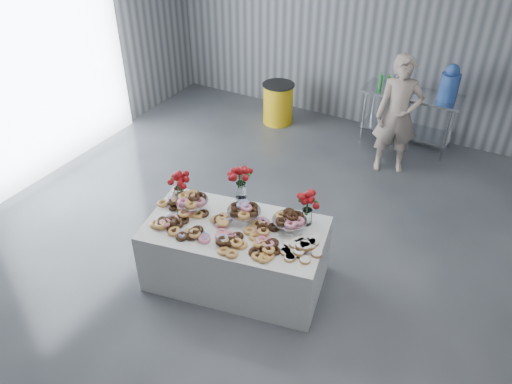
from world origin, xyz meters
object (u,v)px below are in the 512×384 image
display_table (236,254)px  water_jug (450,84)px  trash_barrel (278,103)px  prep_table (410,109)px  person (398,116)px

display_table → water_jug: water_jug is taller
water_jug → trash_barrel: water_jug is taller
display_table → prep_table: size_ratio=1.27×
display_table → person: (0.81, 3.16, 0.51)m
person → trash_barrel: 2.30m
display_table → person: person is taller
display_table → prep_table: (0.80, 4.00, 0.24)m
water_jug → person: size_ratio=0.31×
trash_barrel → display_table: bearing=-69.8°
prep_table → trash_barrel: bearing=-172.0°
person → trash_barrel: (-2.18, 0.54, -0.52)m
trash_barrel → water_jug: bearing=6.5°
display_table → water_jug: (1.30, 4.00, 0.77)m
display_table → trash_barrel: (-1.36, 3.70, -0.02)m
person → water_jug: bearing=38.4°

